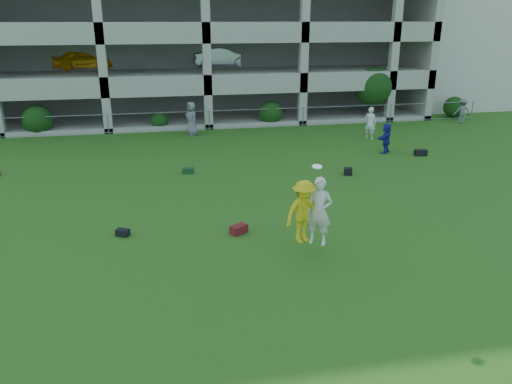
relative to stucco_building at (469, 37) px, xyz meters
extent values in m
plane|color=#235114|center=(-23.00, -28.00, -5.00)|extent=(100.00, 100.00, 0.00)
cube|color=beige|center=(0.00, 0.00, 0.00)|extent=(16.00, 14.00, 10.00)
imported|color=slate|center=(-24.15, -10.27, -4.03)|extent=(0.95, 1.12, 1.94)
imported|color=#222197|center=(-14.82, -16.40, -4.24)|extent=(1.32, 1.31, 1.52)
imported|color=white|center=(-14.35, -13.31, -4.09)|extent=(0.78, 0.78, 1.82)
imported|color=slate|center=(-6.68, -10.38, -4.18)|extent=(1.16, 0.81, 1.64)
cube|color=#530E1B|center=(-23.84, -24.90, -4.86)|extent=(0.63, 0.55, 0.28)
cube|color=black|center=(-27.47, -24.35, -4.89)|extent=(0.47, 0.41, 0.22)
cube|color=black|center=(-18.08, -19.61, -4.85)|extent=(0.45, 0.45, 0.30)
cube|color=black|center=(-13.33, -17.28, -4.85)|extent=(0.63, 0.37, 0.30)
cube|color=#133620|center=(-24.95, -18.00, -4.88)|extent=(0.50, 0.30, 0.25)
imported|color=yellow|center=(-22.32, -26.85, -3.62)|extent=(1.34, 1.05, 1.82)
imported|color=silver|center=(-21.81, -26.71, -3.70)|extent=(0.87, 0.79, 2.00)
cylinder|color=white|center=(-22.00, -26.93, -2.30)|extent=(0.27, 0.27, 0.09)
cube|color=#9E998C|center=(-23.00, 4.75, 1.00)|extent=(30.00, 0.50, 12.00)
cube|color=#9E998C|center=(-8.25, -2.00, 1.00)|extent=(0.50, 14.00, 12.00)
cube|color=#9E998C|center=(-23.00, -2.00, -4.85)|extent=(30.00, 14.00, 0.30)
cube|color=#9E998C|center=(-23.00, -2.00, -1.85)|extent=(30.00, 14.00, 0.30)
cube|color=#9E998C|center=(-23.00, -2.00, 1.15)|extent=(30.00, 14.00, 0.30)
cube|color=#9E998C|center=(-23.00, -8.85, -2.45)|extent=(30.00, 0.30, 0.90)
cube|color=#9E998C|center=(-23.00, -8.85, 0.55)|extent=(30.00, 0.30, 0.90)
cube|color=#9E998C|center=(-29.00, -8.75, 1.00)|extent=(0.50, 0.50, 12.00)
cube|color=#9E998C|center=(-23.00, -8.75, 1.00)|extent=(0.50, 0.50, 12.00)
cube|color=#9E998C|center=(-17.00, -8.75, 1.00)|extent=(0.50, 0.50, 12.00)
cube|color=#9E998C|center=(-11.00, -8.75, 1.00)|extent=(0.50, 0.50, 12.00)
cube|color=#605E59|center=(-23.00, 0.00, 1.00)|extent=(29.00, 9.00, 11.60)
imported|color=#FFAB0D|center=(-30.60, -4.00, -1.04)|extent=(3.99, 1.88, 1.32)
imported|color=#BBBEC2|center=(-21.52, -4.00, -1.04)|extent=(4.17, 2.00, 1.32)
cylinder|color=gray|center=(-29.00, -9.00, -4.40)|extent=(0.06, 0.06, 1.20)
cylinder|color=gray|center=(-23.00, -9.00, -4.40)|extent=(0.06, 0.06, 1.20)
cylinder|color=gray|center=(-17.00, -9.00, -4.40)|extent=(0.06, 0.06, 1.20)
cylinder|color=gray|center=(-11.00, -9.00, -4.40)|extent=(0.06, 0.06, 1.20)
cylinder|color=gray|center=(-5.00, -9.00, -4.40)|extent=(0.06, 0.06, 1.20)
cylinder|color=gray|center=(-23.00, -9.00, -3.85)|extent=(36.00, 0.04, 0.04)
cylinder|color=gray|center=(-23.00, -9.00, -4.92)|extent=(36.00, 0.04, 0.04)
sphere|color=#163D11|center=(-33.00, -8.40, -4.12)|extent=(1.76, 1.76, 1.76)
sphere|color=#163D11|center=(-26.00, -8.40, -4.45)|extent=(1.10, 1.10, 1.10)
sphere|color=#163D11|center=(-19.00, -8.40, -4.23)|extent=(1.54, 1.54, 1.54)
cylinder|color=#382314|center=(-12.00, -8.20, -4.02)|extent=(0.16, 0.16, 1.96)
sphere|color=#163D11|center=(-12.00, -8.20, -2.76)|extent=(2.52, 2.52, 2.52)
sphere|color=#163D11|center=(-6.00, -8.40, -4.29)|extent=(1.43, 1.43, 1.43)
camera|label=1|loc=(-26.21, -39.32, 1.50)|focal=35.00mm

